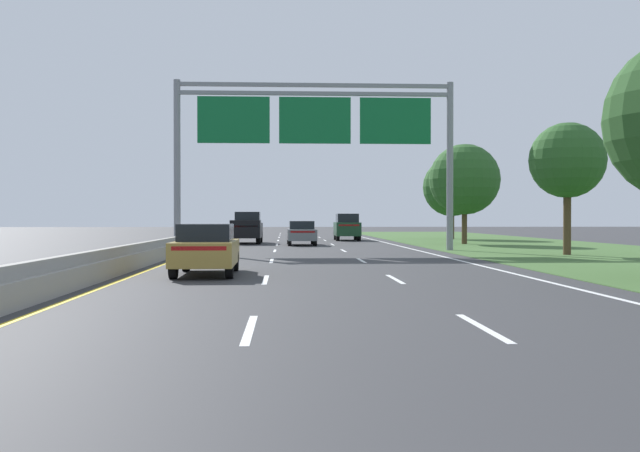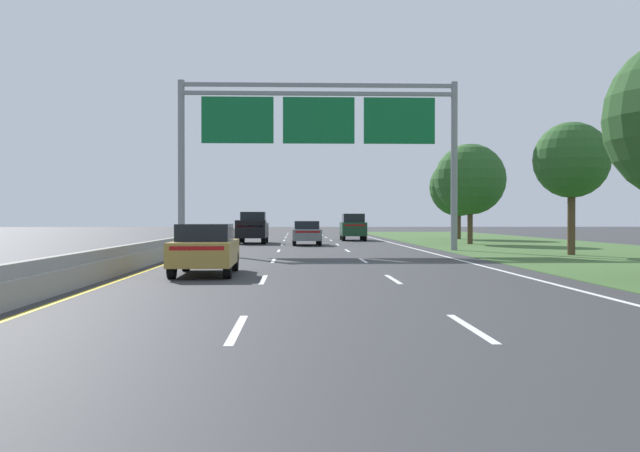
{
  "view_description": "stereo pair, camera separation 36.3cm",
  "coord_description": "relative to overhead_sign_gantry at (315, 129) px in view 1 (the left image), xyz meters",
  "views": [
    {
      "loc": [
        -1.29,
        -0.65,
        1.74
      ],
      "look_at": [
        -0.1,
        23.67,
        1.48
      ],
      "focal_mm": 39.86,
      "sensor_mm": 36.0,
      "label": 1
    },
    {
      "loc": [
        -0.93,
        -0.66,
        1.74
      ],
      "look_at": [
        -0.1,
        23.67,
        1.48
      ],
      "focal_mm": 39.86,
      "sensor_mm": 36.0,
      "label": 2
    }
  ],
  "objects": [
    {
      "name": "car_darkgreen_right_lane_suv",
      "position": [
        3.3,
        17.95,
        -5.43
      ],
      "size": [
        1.98,
        4.73,
        2.11
      ],
      "rotation": [
        0.0,
        0.0,
        1.55
      ],
      "color": "#193D23",
      "rests_on": "ground"
    },
    {
      "name": "car_gold_left_lane_sedan",
      "position": [
        -4.03,
        -16.05,
        -5.71
      ],
      "size": [
        1.89,
        4.43,
        1.57
      ],
      "rotation": [
        0.0,
        0.0,
        1.59
      ],
      "color": "#A38438",
      "rests_on": "ground"
    },
    {
      "name": "lane_striping",
      "position": [
        -0.3,
        -2.88,
        -6.52
      ],
      "size": [
        11.96,
        106.0,
        0.01
      ],
      "color": "white",
      "rests_on": "ground"
    },
    {
      "name": "pickup_truck_black",
      "position": [
        -4.25,
        11.56,
        -5.45
      ],
      "size": [
        2.01,
        5.41,
        2.2
      ],
      "rotation": [
        0.0,
        0.0,
        1.57
      ],
      "color": "black",
      "rests_on": "ground"
    },
    {
      "name": "roadside_tree_far",
      "position": [
        10.49,
        9.24,
        -2.16
      ],
      "size": [
        4.77,
        4.77,
        6.76
      ],
      "color": "#4C3823",
      "rests_on": "ground"
    },
    {
      "name": "roadside_tree_mid",
      "position": [
        11.76,
        -5.08,
        -2.05
      ],
      "size": [
        3.58,
        3.58,
        6.29
      ],
      "color": "#4C3823",
      "rests_on": "ground"
    },
    {
      "name": "overhead_sign_gantry",
      "position": [
        0.0,
        0.0,
        0.0
      ],
      "size": [
        15.06,
        0.42,
        9.13
      ],
      "color": "gray",
      "rests_on": "ground"
    },
    {
      "name": "grass_verge_right",
      "position": [
        13.65,
        -2.42,
        -6.52
      ],
      "size": [
        14.0,
        110.0,
        0.02
      ],
      "primitive_type": "cube",
      "color": "#3D602D",
      "rests_on": "ground"
    },
    {
      "name": "roadside_tree_distant",
      "position": [
        12.38,
        20.71,
        -2.16
      ],
      "size": [
        4.9,
        4.9,
        6.82
      ],
      "color": "#4C3823",
      "rests_on": "ground"
    },
    {
      "name": "car_grey_centre_lane_sedan",
      "position": [
        -0.53,
        8.13,
        -5.71
      ],
      "size": [
        1.88,
        4.43,
        1.57
      ],
      "rotation": [
        0.0,
        0.0,
        1.59
      ],
      "color": "slate",
      "rests_on": "ground"
    },
    {
      "name": "median_barrier_concrete",
      "position": [
        -6.9,
        -2.42,
        -6.17
      ],
      "size": [
        0.6,
        110.0,
        0.85
      ],
      "color": "#99968E",
      "rests_on": "ground"
    },
    {
      "name": "ground_plane",
      "position": [
        -0.3,
        -2.42,
        -6.53
      ],
      "size": [
        220.0,
        220.0,
        0.0
      ],
      "primitive_type": "plane",
      "color": "#333335"
    }
  ]
}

